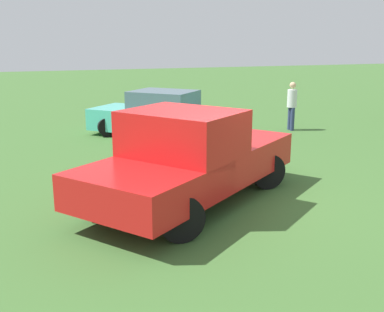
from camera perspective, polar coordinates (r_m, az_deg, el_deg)
ground_plane at (r=8.96m, az=3.04°, el=-5.44°), size 80.00×80.00×0.00m
pickup_truck at (r=8.49m, az=-0.47°, el=-0.08°), size 5.07×4.46×1.78m
sedan_near at (r=14.71m, az=-4.04°, el=4.94°), size 4.27×4.23×1.45m
person_visitor at (r=16.02m, az=12.15°, el=6.32°), size 0.35×0.35×1.62m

